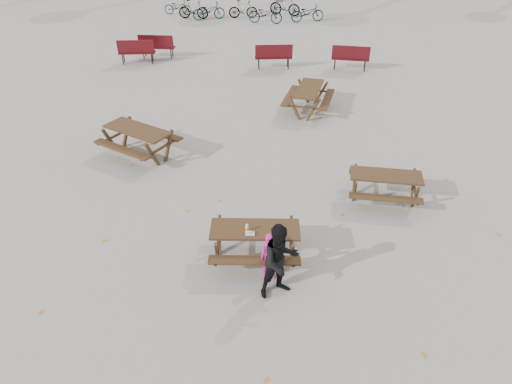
{
  "coord_description": "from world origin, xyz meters",
  "views": [
    {
      "loc": [
        0.17,
        -8.0,
        6.8
      ],
      "look_at": [
        0.0,
        1.0,
        1.0
      ],
      "focal_mm": 35.0,
      "sensor_mm": 36.0,
      "label": 1
    }
  ],
  "objects_px": {
    "picnic_table_north": "(139,142)",
    "food_tray": "(250,234)",
    "picnic_table_far": "(308,99)",
    "child": "(270,257)",
    "adult": "(280,261)",
    "picnic_table_east": "(384,188)",
    "main_picnic_table": "(255,236)",
    "soda_bottle": "(247,228)"
  },
  "relations": [
    {
      "from": "picnic_table_east",
      "to": "picnic_table_far",
      "type": "xyz_separation_m",
      "value": [
        -1.46,
        5.42,
        0.04
      ]
    },
    {
      "from": "child",
      "to": "picnic_table_far",
      "type": "xyz_separation_m",
      "value": [
        1.32,
        8.22,
        -0.11
      ]
    },
    {
      "from": "adult",
      "to": "main_picnic_table",
      "type": "bearing_deg",
      "value": 90.14
    },
    {
      "from": "picnic_table_east",
      "to": "picnic_table_far",
      "type": "distance_m",
      "value": 5.62
    },
    {
      "from": "soda_bottle",
      "to": "child",
      "type": "bearing_deg",
      "value": -45.26
    },
    {
      "from": "food_tray",
      "to": "adult",
      "type": "height_order",
      "value": "adult"
    },
    {
      "from": "picnic_table_north",
      "to": "picnic_table_far",
      "type": "height_order",
      "value": "picnic_table_north"
    },
    {
      "from": "picnic_table_east",
      "to": "picnic_table_far",
      "type": "height_order",
      "value": "picnic_table_far"
    },
    {
      "from": "adult",
      "to": "picnic_table_east",
      "type": "height_order",
      "value": "adult"
    },
    {
      "from": "adult",
      "to": "picnic_table_north",
      "type": "xyz_separation_m",
      "value": [
        -3.83,
        5.4,
        -0.36
      ]
    },
    {
      "from": "main_picnic_table",
      "to": "child",
      "type": "bearing_deg",
      "value": -61.65
    },
    {
      "from": "soda_bottle",
      "to": "child",
      "type": "height_order",
      "value": "child"
    },
    {
      "from": "child",
      "to": "picnic_table_north",
      "type": "bearing_deg",
      "value": 120.83
    },
    {
      "from": "main_picnic_table",
      "to": "adult",
      "type": "distance_m",
      "value": 1.12
    },
    {
      "from": "food_tray",
      "to": "picnic_table_north",
      "type": "xyz_separation_m",
      "value": [
        -3.25,
        4.61,
        -0.38
      ]
    },
    {
      "from": "food_tray",
      "to": "soda_bottle",
      "type": "distance_m",
      "value": 0.13
    },
    {
      "from": "soda_bottle",
      "to": "picnic_table_east",
      "type": "relative_size",
      "value": 0.1
    },
    {
      "from": "picnic_table_north",
      "to": "picnic_table_far",
      "type": "xyz_separation_m",
      "value": [
        4.96,
        3.25,
        -0.01
      ]
    },
    {
      "from": "child",
      "to": "picnic_table_far",
      "type": "relative_size",
      "value": 0.55
    },
    {
      "from": "picnic_table_far",
      "to": "picnic_table_north",
      "type": "bearing_deg",
      "value": 137.56
    },
    {
      "from": "adult",
      "to": "soda_bottle",
      "type": "bearing_deg",
      "value": 99.7
    },
    {
      "from": "main_picnic_table",
      "to": "picnic_table_north",
      "type": "xyz_separation_m",
      "value": [
        -3.34,
        4.41,
        -0.17
      ]
    },
    {
      "from": "adult",
      "to": "child",
      "type": "bearing_deg",
      "value": 87.14
    },
    {
      "from": "food_tray",
      "to": "picnic_table_north",
      "type": "height_order",
      "value": "picnic_table_north"
    },
    {
      "from": "main_picnic_table",
      "to": "picnic_table_far",
      "type": "bearing_deg",
      "value": 78.07
    },
    {
      "from": "picnic_table_north",
      "to": "food_tray",
      "type": "bearing_deg",
      "value": -23.02
    },
    {
      "from": "soda_bottle",
      "to": "picnic_table_east",
      "type": "xyz_separation_m",
      "value": [
        3.24,
        2.33,
        -0.48
      ]
    },
    {
      "from": "child",
      "to": "picnic_table_north",
      "type": "distance_m",
      "value": 6.16
    },
    {
      "from": "picnic_table_east",
      "to": "picnic_table_north",
      "type": "bearing_deg",
      "value": 169.25
    },
    {
      "from": "soda_bottle",
      "to": "adult",
      "type": "bearing_deg",
      "value": -54.33
    },
    {
      "from": "food_tray",
      "to": "picnic_table_north",
      "type": "bearing_deg",
      "value": 125.19
    },
    {
      "from": "food_tray",
      "to": "child",
      "type": "xyz_separation_m",
      "value": [
        0.4,
        -0.36,
        -0.28
      ]
    },
    {
      "from": "food_tray",
      "to": "adult",
      "type": "distance_m",
      "value": 0.99
    },
    {
      "from": "food_tray",
      "to": "main_picnic_table",
      "type": "bearing_deg",
      "value": 63.45
    },
    {
      "from": "soda_bottle",
      "to": "picnic_table_far",
      "type": "distance_m",
      "value": 7.97
    },
    {
      "from": "food_tray",
      "to": "picnic_table_east",
      "type": "height_order",
      "value": "food_tray"
    },
    {
      "from": "picnic_table_far",
      "to": "picnic_table_east",
      "type": "bearing_deg",
      "value": -150.53
    },
    {
      "from": "picnic_table_far",
      "to": "adult",
      "type": "bearing_deg",
      "value": -173.11
    },
    {
      "from": "food_tray",
      "to": "soda_bottle",
      "type": "xyz_separation_m",
      "value": [
        -0.06,
        0.1,
        0.05
      ]
    },
    {
      "from": "picnic_table_east",
      "to": "child",
      "type": "bearing_deg",
      "value": -126.95
    },
    {
      "from": "main_picnic_table",
      "to": "picnic_table_far",
      "type": "relative_size",
      "value": 0.97
    },
    {
      "from": "child",
      "to": "adult",
      "type": "distance_m",
      "value": 0.54
    }
  ]
}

